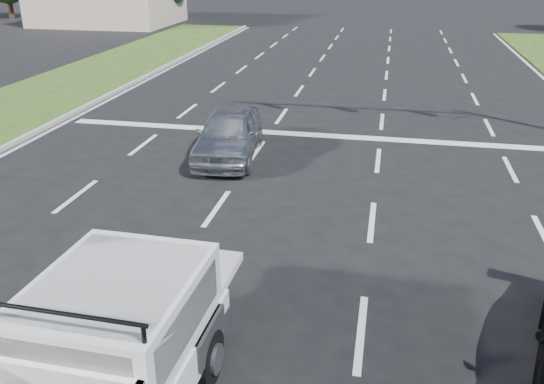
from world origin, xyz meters
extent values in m
plane|color=black|center=(0.00, 0.00, 0.00)|extent=(160.00, 160.00, 0.00)
cube|color=silver|center=(-5.25, 6.00, 0.01)|extent=(0.12, 60.00, 0.01)
cube|color=silver|center=(-1.75, 6.00, 0.01)|extent=(0.12, 60.00, 0.01)
cube|color=silver|center=(1.75, 6.00, 0.01)|extent=(0.12, 60.00, 0.01)
cube|color=silver|center=(5.25, 6.00, 0.01)|extent=(0.12, 60.00, 0.01)
cube|color=silver|center=(0.00, 10.00, 0.01)|extent=(17.00, 0.45, 0.01)
cylinder|color=#332114|center=(-30.00, 38.00, 1.08)|extent=(0.44, 0.44, 2.16)
cylinder|color=#332114|center=(-24.00, 38.00, 1.08)|extent=(0.44, 0.44, 2.16)
cylinder|color=#332114|center=(-16.00, 38.00, 1.08)|extent=(0.44, 0.44, 2.16)
cylinder|color=black|center=(-2.03, -1.43, 0.39)|extent=(0.31, 0.78, 0.77)
cylinder|color=black|center=(-0.26, -1.48, 0.39)|extent=(0.31, 0.78, 0.77)
cube|color=silver|center=(-1.16, -2.02, 1.37)|extent=(1.94, 2.39, 0.87)
cube|color=black|center=(-1.20, -3.17, 1.40)|extent=(1.58, 0.08, 0.63)
cylinder|color=black|center=(-1.19, -3.04, 2.01)|extent=(1.83, 0.10, 0.05)
imported|color=#A3A6AA|center=(-2.41, 7.47, 0.69)|extent=(2.01, 4.16, 1.37)
camera|label=1|loc=(1.87, -7.43, 5.45)|focal=38.00mm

